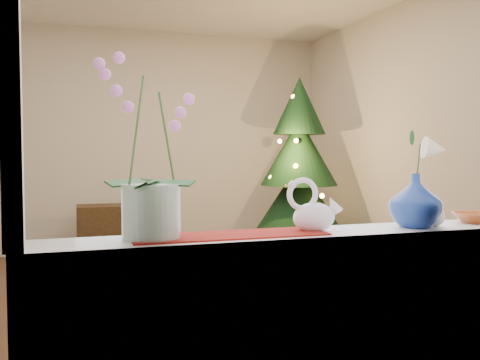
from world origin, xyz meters
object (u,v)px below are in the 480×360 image
at_px(paperweight, 435,217).
at_px(xmas_tree, 299,170).
at_px(orchid_pot, 151,147).
at_px(amber_dish, 476,218).
at_px(side_table, 115,232).
at_px(blue_vase, 416,196).
at_px(swan, 314,206).

xyz_separation_m(paperweight, xmas_tree, (1.02, 3.57, 0.05)).
distance_m(orchid_pot, amber_dish, 1.39).
xyz_separation_m(orchid_pot, side_table, (0.24, 4.28, -0.92)).
bearing_deg(amber_dish, paperweight, -172.27).
height_order(paperweight, amber_dish, paperweight).
relative_size(blue_vase, side_table, 0.30).
bearing_deg(swan, orchid_pot, -159.84).
height_order(orchid_pot, blue_vase, orchid_pot).
bearing_deg(xmas_tree, swan, -113.52).
bearing_deg(paperweight, blue_vase, -179.75).
bearing_deg(side_table, blue_vase, -78.73).
xyz_separation_m(amber_dish, xmas_tree, (0.79, 3.53, 0.07)).
bearing_deg(side_table, amber_dish, -74.54).
distance_m(blue_vase, xmas_tree, 3.74).
relative_size(blue_vase, paperweight, 3.30).
bearing_deg(swan, xmas_tree, 86.97).
relative_size(swan, blue_vase, 0.92).
distance_m(swan, paperweight, 0.53).
relative_size(xmas_tree, side_table, 2.44).
distance_m(swan, side_table, 4.36).
bearing_deg(swan, side_table, 115.41).
distance_m(blue_vase, paperweight, 0.13).
distance_m(orchid_pot, swan, 0.65).
height_order(blue_vase, amber_dish, blue_vase).
relative_size(amber_dish, side_table, 0.18).
bearing_deg(blue_vase, amber_dish, 5.54).
xyz_separation_m(paperweight, side_table, (-0.89, 4.31, -0.65)).
relative_size(swan, side_table, 0.27).
bearing_deg(xmas_tree, orchid_pot, -121.29).
xyz_separation_m(orchid_pot, amber_dish, (1.36, 0.00, -0.30)).
xyz_separation_m(orchid_pot, paperweight, (1.13, -0.03, -0.28)).
height_order(swan, blue_vase, blue_vase).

